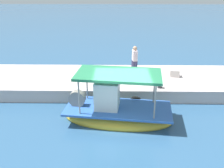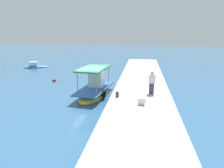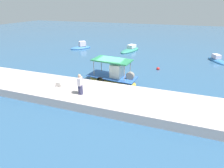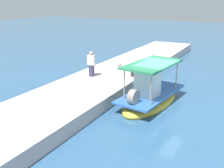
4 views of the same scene
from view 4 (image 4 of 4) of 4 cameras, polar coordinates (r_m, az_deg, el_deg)
ground_plane at (r=15.50m, az=10.33°, el=-4.39°), size 120.00×120.00×0.00m
dock_quay at (r=17.16m, az=-3.91°, el=-0.57°), size 36.00×4.46×0.75m
main_fishing_boat at (r=15.26m, az=8.30°, el=-2.73°), size 5.44×2.68×2.79m
fisherman_near_bollard at (r=17.97m, az=-4.49°, el=4.13°), size 0.43×0.52×1.73m
mooring_bollard at (r=18.04m, az=4.42°, el=2.25°), size 0.24×0.24×0.39m
cargo_crate at (r=19.82m, az=1.11°, el=3.81°), size 0.62×0.53×0.44m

